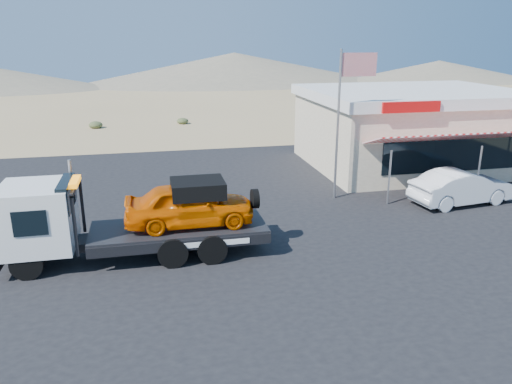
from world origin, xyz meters
TOP-DOWN VIEW (x-y plane):
  - ground at (0.00, 0.00)m, footprint 120.00×120.00m
  - asphalt_lot at (2.00, 3.00)m, footprint 32.00×24.00m
  - tow_truck at (-3.40, 0.38)m, footprint 7.62×2.26m
  - white_sedan at (9.38, 2.72)m, footprint 4.36×1.99m
  - jerky_store at (10.50, 8.97)m, footprint 10.40×9.97m
  - flagpole at (4.93, 4.50)m, footprint 1.55×0.10m
  - distant_hills at (-9.77, 55.14)m, footprint 126.00×48.00m

SIDE VIEW (x-z plane):
  - ground at x=0.00m, z-range 0.00..0.00m
  - asphalt_lot at x=2.00m, z-range 0.00..0.02m
  - white_sedan at x=9.38m, z-range 0.02..1.40m
  - tow_truck at x=-3.40m, z-range 0.10..2.65m
  - distant_hills at x=-9.77m, z-range -0.21..3.99m
  - jerky_store at x=10.50m, z-range 0.04..3.94m
  - flagpole at x=4.93m, z-range 0.76..6.76m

